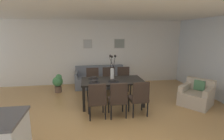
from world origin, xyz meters
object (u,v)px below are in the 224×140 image
dining_chair_mid_left (139,97)px  bowl_far_left (113,80)px  bowl_near_right (93,77)px  framed_picture_center (119,44)px  dining_chair_far_right (109,80)px  armchair (196,96)px  dining_chair_mid_right (124,79)px  dining_chair_near_left (97,99)px  potted_plant (58,82)px  dining_chair_far_left (118,98)px  dining_table (112,82)px  bowl_near_left (94,81)px  centerpiece_vase (112,70)px  dining_chair_near_right (93,80)px  framed_picture_left (88,44)px  sofa (100,80)px

dining_chair_mid_left → bowl_far_left: bearing=130.5°
bowl_near_right → framed_picture_center: bearing=59.9°
dining_chair_far_right → armchair: size_ratio=0.82×
dining_chair_mid_right → bowl_far_left: dining_chair_mid_right is taller
dining_chair_far_right → dining_chair_mid_left: (0.54, -1.76, 0.00)m
dining_chair_near_left → potted_plant: 2.51m
dining_chair_mid_right → dining_chair_far_left: bearing=-107.2°
dining_chair_near_left → armchair: 2.99m
dining_table → bowl_near_left: size_ratio=10.59×
bowl_near_left → dining_chair_far_left: bearing=-50.7°
dining_chair_far_right → bowl_near_right: 0.92m
bowl_near_left → bowl_far_left: same height
dining_chair_near_left → centerpiece_vase: (0.52, 0.86, 0.51)m
dining_chair_near_right → armchair: size_ratio=0.82×
centerpiece_vase → framed_picture_left: (-0.65, 2.27, 0.64)m
dining_table → centerpiece_vase: 0.36m
dining_chair_near_left → dining_chair_mid_left: 1.07m
dining_chair_far_left → framed_picture_center: (0.65, 3.14, 1.15)m
bowl_near_left → sofa: 2.09m
bowl_near_right → bowl_far_left: 0.69m
sofa → potted_plant: (-1.55, -0.47, 0.09)m
dining_table → centerpiece_vase: bearing=55.3°
bowl_far_left → potted_plant: 2.36m
dining_chair_mid_left → centerpiece_vase: (-0.56, 0.87, 0.51)m
dining_chair_near_left → dining_chair_near_right: 1.74m
dining_table → bowl_near_right: bearing=158.5°
framed_picture_left → bowl_near_right: bearing=-86.9°
dining_chair_near_left → armchair: dining_chair_near_left is taller
dining_chair_far_right → bowl_far_left: dining_chair_far_right is taller
armchair → sofa: bearing=139.6°
framed_picture_center → potted_plant: (-2.41, -0.95, -1.29)m
dining_chair_near_left → framed_picture_left: framed_picture_left is taller
dining_chair_near_left → dining_chair_near_right: (-0.02, 1.74, 0.00)m
dining_chair_near_left → dining_chair_near_right: bearing=90.7°
dining_chair_far_left → dining_chair_far_right: same height
dining_chair_far_left → framed_picture_center: bearing=78.4°
dining_chair_far_right → dining_chair_mid_left: same height
dining_chair_near_left → dining_chair_mid_left: bearing=-0.4°
sofa → potted_plant: sofa is taller
dining_table → potted_plant: bearing=143.1°
dining_chair_mid_left → sofa: dining_chair_mid_left is taller
bowl_far_left → potted_plant: size_ratio=0.25×
framed_picture_left → dining_chair_near_left: bearing=-87.5°
dining_chair_far_right → bowl_near_left: (-0.56, -1.11, 0.27)m
bowl_near_left → framed_picture_left: framed_picture_left is taller
bowl_far_left → framed_picture_center: size_ratio=0.39×
dining_chair_far_left → bowl_near_left: 0.90m
dining_table → dining_chair_mid_right: bearing=58.2°
dining_chair_far_left → bowl_far_left: size_ratio=5.41×
dining_chair_far_right → sofa: (-0.23, 0.89, -0.23)m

